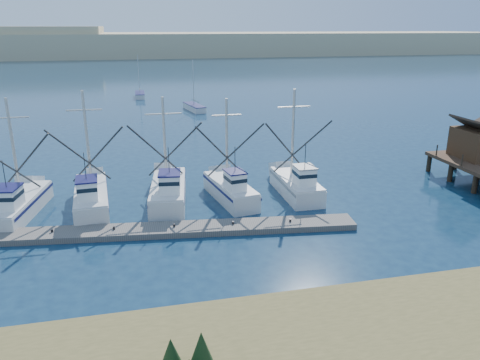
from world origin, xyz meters
name	(u,v)px	position (x,y,z in m)	size (l,w,h in m)	color
ground	(299,266)	(0.00, 0.00, 0.00)	(500.00, 500.00, 0.00)	#0D243C
floating_dock	(130,232)	(-9.60, 6.73, 0.21)	(30.91, 2.06, 0.41)	#5F5B55
dune_ridge	(147,44)	(0.00, 210.00, 5.00)	(360.00, 60.00, 10.00)	tan
trawler_fleet	(114,197)	(-10.65, 11.79, 0.97)	(30.23, 8.82, 10.23)	silver
sailboat_near	(194,108)	(1.12, 53.77, 0.49)	(3.01, 7.05, 8.10)	silver
sailboat_far	(140,95)	(-7.25, 70.66, 0.49)	(1.77, 6.31, 8.10)	silver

